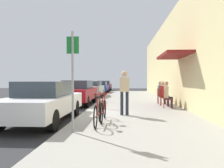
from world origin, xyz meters
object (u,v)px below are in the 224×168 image
Objects in this scene: cafe_chair_0 at (166,98)px; pedestrian_standing at (124,89)px; parked_car_0 at (44,101)px; parked_car_4 at (104,86)px; cafe_chair_1 at (163,96)px; parked_car_2 at (91,89)px; bicycle_1 at (103,110)px; parking_meter at (98,92)px; parked_car_1 at (78,92)px; cafe_chair_2 at (160,95)px; parked_car_3 at (100,87)px; seated_patron_2 at (161,92)px; street_sign at (73,73)px; seated_patron_1 at (164,93)px; bicycle_0 at (98,113)px; seated_patron_0 at (167,94)px.

cafe_chair_0 is 3.08m from pedestrian_standing.
parked_car_0 reaches higher than parked_car_4.
parked_car_0 reaches higher than cafe_chair_1.
parked_car_0 is 10.64m from parked_car_2.
parked_car_4 is 22.68m from bicycle_1.
cafe_chair_0 is (3.30, 0.07, -0.26)m from parking_meter.
parked_car_1 is 5.06× the size of cafe_chair_2.
parked_car_3 is 12.67m from seated_patron_2.
parked_car_3 is 17.08m from bicycle_1.
street_sign is 1.52× the size of bicycle_1.
seated_patron_1 reaches higher than cafe_chair_2.
parked_car_0 is at bearing 153.58° from bicycle_0.
parking_meter is at bearing -178.71° from cafe_chair_0.
parked_car_4 is at bearing 95.02° from bicycle_0.
seated_patron_0 and seated_patron_2 have the same top height.
parked_car_2 is 1.00× the size of parked_car_4.
parking_meter is (1.55, -2.28, 0.14)m from parked_car_1.
cafe_chair_2 is at bearing 63.56° from pedestrian_standing.
parked_car_2 reaches higher than cafe_chair_1.
street_sign is 2.03m from bicycle_1.
street_sign reaches higher than seated_patron_0.
parked_car_2 is 1.00× the size of parked_car_3.
cafe_chair_0 is at bearing -89.96° from cafe_chair_2.
seated_patron_0 is at bearing 47.45° from pedestrian_standing.
seated_patron_0 is (4.91, -19.11, 0.09)m from parked_car_4.
street_sign is (-0.05, -4.95, 0.75)m from parking_meter.
seated_patron_2 reaches higher than parked_car_4.
pedestrian_standing is at bearing -132.55° from seated_patron_0.
pedestrian_standing reaches higher than bicycle_0.
cafe_chair_1 is at bearing -89.78° from cafe_chair_2.
street_sign is 2.99× the size of cafe_chair_0.
parking_meter reaches higher than cafe_chair_1.
seated_patron_0 is at bearing -69.99° from parked_car_3.
seated_patron_2 is (-0.00, 0.93, 0.00)m from seated_patron_1.
parked_car_0 is 6.33m from seated_patron_1.
bicycle_0 is (2.04, -6.36, -0.27)m from parked_car_1.
seated_patron_1 reaches higher than parked_car_2.
pedestrian_standing is (1.28, -2.20, 0.23)m from parking_meter.
parked_car_1 is 3.41× the size of seated_patron_0.
cafe_chair_2 is (-0.06, 1.79, -0.19)m from seated_patron_0.
parked_car_1 reaches higher than parked_car_2.
parked_car_0 is 22.24m from parked_car_4.
parked_car_3 is 14.34m from seated_patron_0.
street_sign is (1.50, -18.49, 0.95)m from parked_car_3.
bicycle_1 reaches higher than cafe_chair_0.
pedestrian_standing is at bearing -117.12° from seated_patron_2.
parked_car_3 is at bearing -90.00° from parked_car_4.
seated_patron_2 is at bearing -67.22° from parked_car_3.
bicycle_0 is at bearing -119.78° from seated_patron_1.
street_sign reaches higher than seated_patron_2.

